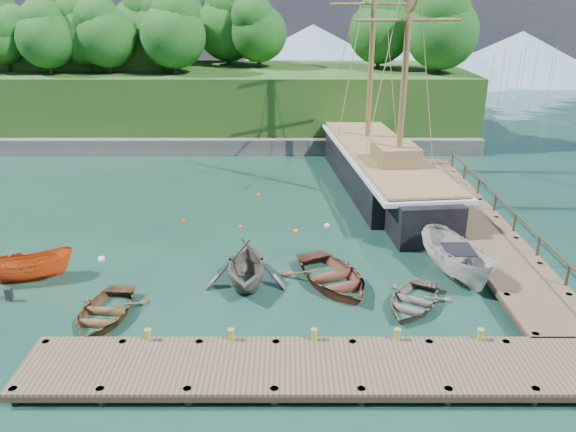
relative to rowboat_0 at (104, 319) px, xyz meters
name	(u,v)px	position (x,y,z in m)	size (l,w,h in m)	color
ground	(265,286)	(6.41, 2.71, 0.00)	(160.00, 160.00, 0.00)	#153325
dock_near	(316,367)	(8.41, -3.79, 0.43)	(20.00, 3.20, 1.10)	#46392B
dock_east	(473,220)	(17.91, 9.71, 0.43)	(3.20, 24.00, 1.10)	#46392B
bollard_0	(150,354)	(2.41, -2.39, 0.00)	(0.26, 0.26, 0.45)	olive
bollard_1	(232,354)	(5.41, -2.39, 0.00)	(0.26, 0.26, 0.45)	olive
bollard_2	(314,354)	(8.41, -2.39, 0.00)	(0.26, 0.26, 0.45)	olive
bollard_3	(396,354)	(11.41, -2.39, 0.00)	(0.26, 0.26, 0.45)	olive
bollard_4	(478,354)	(14.41, -2.39, 0.00)	(0.26, 0.26, 0.45)	olive
rowboat_0	(104,319)	(0.00, 0.00, 0.00)	(2.94, 4.12, 0.85)	brown
rowboat_1	(246,284)	(5.57, 2.92, 0.00)	(3.70, 4.29, 2.26)	#60594E
rowboat_2	(332,285)	(9.48, 2.88, 0.00)	(3.59, 5.02, 1.04)	brown
rowboat_3	(412,307)	(12.70, 0.93, 0.00)	(2.76, 3.86, 0.80)	#655D53
motorboat_orange	(32,279)	(-4.37, 3.42, 0.00)	(1.45, 3.87, 1.49)	#CB4C16
cabin_boat_white	(455,277)	(15.26, 3.61, 0.00)	(2.00, 5.32, 2.05)	beige
schooner	(380,171)	(13.72, 16.93, 1.11)	(7.05, 27.27, 19.95)	black
mooring_buoy_0	(102,260)	(-1.80, 5.44, 0.00)	(0.37, 0.37, 0.37)	white
mooring_buoy_1	(241,228)	(4.79, 9.57, 0.00)	(0.27, 0.27, 0.27)	#F83913
mooring_buoy_2	(296,232)	(7.90, 8.96, 0.00)	(0.33, 0.33, 0.33)	orange
mooring_buoy_3	(327,226)	(9.67, 9.79, 0.00)	(0.33, 0.33, 0.33)	white
mooring_buoy_4	(184,222)	(1.43, 10.42, 0.00)	(0.28, 0.28, 0.28)	#DC4100
mooring_buoy_5	(259,196)	(5.55, 14.99, 0.00)	(0.32, 0.32, 0.32)	#D25605
headland	(139,72)	(-6.47, 34.08, 5.54)	(51.00, 19.31, 12.90)	#474744
distant_ridge	(308,49)	(10.71, 72.71, 4.35)	(117.00, 40.00, 10.00)	#728CA5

